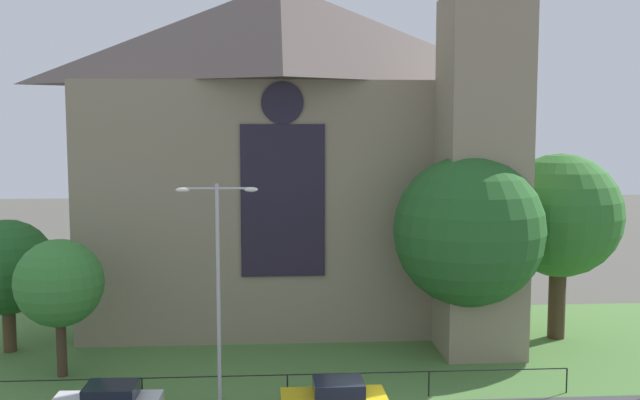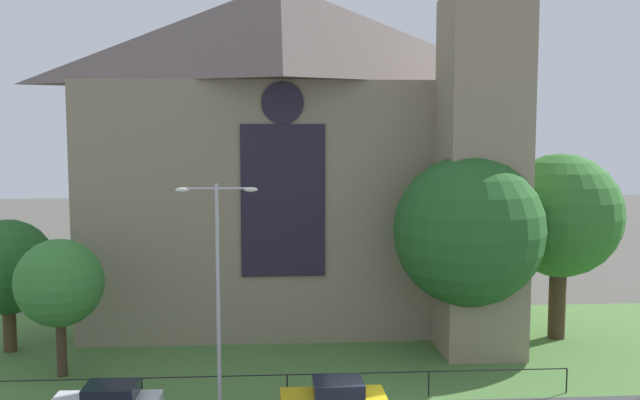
% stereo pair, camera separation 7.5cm
% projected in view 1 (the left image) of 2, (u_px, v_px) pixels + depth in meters
% --- Properties ---
extents(ground, '(160.00, 160.00, 0.00)m').
position_uv_depth(ground, '(340.00, 346.00, 39.25)').
color(ground, '#56544C').
extents(grass_verge, '(120.00, 20.00, 0.01)m').
position_uv_depth(grass_verge, '(343.00, 358.00, 37.26)').
color(grass_verge, '#517F3D').
rests_on(grass_verge, ground).
extents(church_building, '(23.20, 16.20, 26.00)m').
position_uv_depth(church_building, '(294.00, 148.00, 43.97)').
color(church_building, gray).
rests_on(church_building, ground).
extents(iron_railing, '(24.48, 0.07, 1.13)m').
position_uv_depth(iron_railing, '(287.00, 378.00, 31.50)').
color(iron_railing, black).
rests_on(iron_railing, ground).
extents(tree_right_near, '(7.46, 7.46, 10.20)m').
position_uv_depth(tree_right_near, '(469.00, 232.00, 36.48)').
color(tree_right_near, brown).
rests_on(tree_right_near, ground).
extents(tree_right_far, '(6.68, 6.68, 10.14)m').
position_uv_depth(tree_right_far, '(560.00, 216.00, 40.07)').
color(tree_right_far, '#423021').
rests_on(tree_right_far, ground).
extents(tree_left_far, '(4.87, 4.87, 6.87)m').
position_uv_depth(tree_left_far, '(7.00, 267.00, 37.89)').
color(tree_left_far, '#4C3823').
rests_on(tree_left_far, ground).
extents(tree_left_near, '(4.06, 4.06, 6.46)m').
position_uv_depth(tree_left_near, '(59.00, 284.00, 34.12)').
color(tree_left_near, '#423021').
rests_on(tree_left_near, ground).
extents(streetlamp_near, '(3.37, 0.26, 9.28)m').
position_uv_depth(streetlamp_near, '(218.00, 267.00, 30.71)').
color(streetlamp_near, '#B2B2B7').
rests_on(streetlamp_near, ground).
extents(parked_car_yellow, '(4.23, 2.07, 1.51)m').
position_uv_depth(parked_car_yellow, '(335.00, 399.00, 29.70)').
color(parked_car_yellow, gold).
rests_on(parked_car_yellow, ground).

